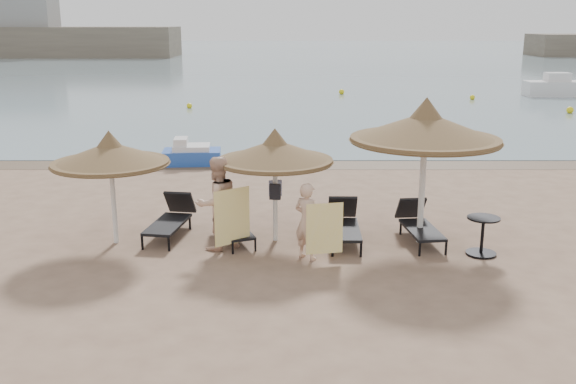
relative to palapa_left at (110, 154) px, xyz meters
name	(u,v)px	position (x,y,z in m)	size (l,w,h in m)	color
ground	(267,265)	(3.43, -1.35, -2.03)	(160.00, 160.00, 0.00)	#8F6F59
sea	(285,56)	(3.43, 78.65, -2.01)	(200.00, 140.00, 0.03)	slate
wet_sand_strip	(276,165)	(3.43, 8.05, -2.02)	(200.00, 1.60, 0.01)	brown
far_shore	(101,35)	(-21.67, 76.47, 0.88)	(150.00, 54.80, 12.00)	#706353
palapa_left	(110,154)	(0.00, 0.00, 0.00)	(2.57, 2.57, 2.55)	silver
palapa_center	(275,152)	(3.57, 0.16, 0.02)	(2.59, 2.59, 2.57)	silver
palapa_right	(425,128)	(6.81, 0.05, 0.56)	(3.28, 3.28, 3.25)	silver
lounger_far_left	(171,218)	(1.15, 0.57, -1.62)	(0.97, 2.09, 0.90)	black
lounger_near_left	(232,225)	(2.59, 0.21, -1.69)	(1.11, 1.77, 0.75)	black
lounger_near_right	(344,223)	(5.12, 0.18, -1.63)	(0.71, 2.01, 0.89)	black
lounger_far_right	(419,223)	(6.81, 0.20, -1.64)	(0.84, 1.97, 0.86)	black
side_table	(482,237)	(7.97, -0.75, -1.64)	(0.69, 0.69, 0.83)	black
person_left	(217,196)	(2.33, -0.37, -0.84)	(1.09, 0.71, 2.38)	#DAAD91
person_right	(307,215)	(4.25, -1.00, -1.08)	(0.87, 0.57, 1.89)	#DAAD91
towel_left	(232,217)	(2.68, -0.72, -1.19)	(0.71, 0.53, 1.21)	yellow
towel_right	(325,229)	(4.60, -1.25, -1.29)	(0.76, 0.16, 1.07)	yellow
bag_patterned	(275,188)	(3.57, 0.34, -0.85)	(0.30, 0.17, 0.36)	silver
bag_dark	(275,192)	(3.57, 0.00, -0.85)	(0.26, 0.12, 0.35)	black
pedal_boat	(191,154)	(0.49, 8.19, -1.69)	(2.05, 1.31, 0.92)	#224DB1
buoy_left	(189,106)	(-1.73, 22.67, -1.87)	(0.32, 0.32, 0.32)	yellow
buoy_mid	(342,92)	(7.47, 29.81, -1.84)	(0.36, 0.36, 0.36)	yellow
buoy_right	(570,110)	(18.96, 20.63, -1.84)	(0.38, 0.38, 0.38)	yellow
buoy_extra	(472,97)	(15.45, 26.79, -1.87)	(0.32, 0.32, 0.32)	yellow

